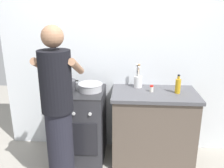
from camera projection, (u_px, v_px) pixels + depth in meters
name	position (u px, v px, depth m)	size (l,w,h in m)	color
ground	(107.00, 164.00, 2.92)	(6.00, 6.00, 0.00)	gray
back_wall	(126.00, 57.00, 3.01)	(3.20, 0.10, 2.50)	silver
countertop	(153.00, 127.00, 2.89)	(1.00, 0.60, 0.90)	brown
stove_range	(80.00, 125.00, 2.95)	(0.60, 0.62, 0.90)	#2D2D33
pot	(67.00, 85.00, 2.82)	(0.27, 0.21, 0.13)	#38383D
mixing_bowl	(90.00, 87.00, 2.80)	(0.29, 0.29, 0.09)	#B7B7BC
utensil_crock	(138.00, 80.00, 2.92)	(0.10, 0.10, 0.30)	silver
spice_bottle	(151.00, 89.00, 2.77)	(0.04, 0.04, 0.08)	silver
oil_bottle	(178.00, 86.00, 2.71)	(0.06, 0.06, 0.22)	gold
person	(58.00, 114.00, 2.27)	(0.41, 0.50, 1.70)	black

